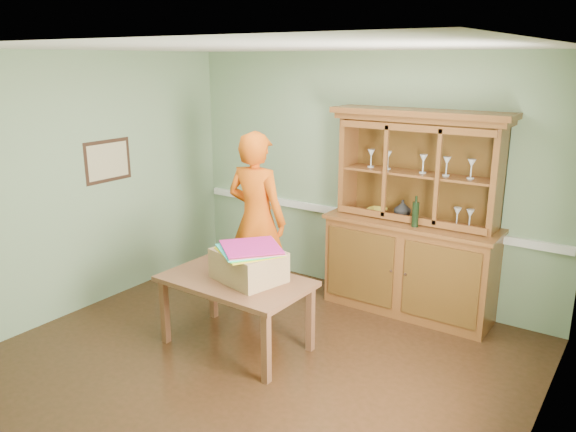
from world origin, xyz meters
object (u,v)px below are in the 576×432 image
Objects in this scene: cardboard_box at (249,265)px; person at (257,220)px; china_hutch at (411,244)px; dining_table at (236,287)px.

cardboard_box is 0.31× the size of person.
cardboard_box is at bearing -120.00° from china_hutch.
china_hutch is 1.56× the size of dining_table.
china_hutch reaches higher than person.
cardboard_box is at bearing 30.23° from dining_table.
dining_table is 0.72× the size of person.
china_hutch reaches higher than dining_table.
person reaches higher than cardboard_box.
dining_table is at bearing -150.90° from cardboard_box.
china_hutch is 3.60× the size of cardboard_box.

